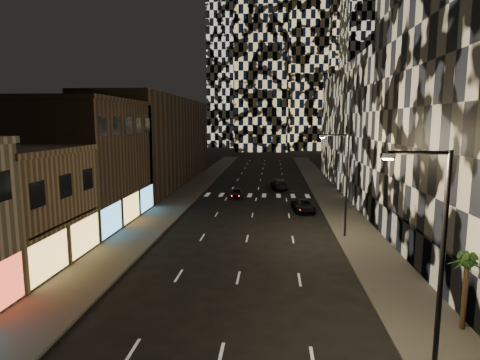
% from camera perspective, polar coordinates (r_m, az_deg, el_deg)
% --- Properties ---
extents(sidewalk_left, '(4.00, 120.00, 0.15)m').
position_cam_1_polar(sidewalk_left, '(57.31, -7.62, -1.95)').
color(sidewalk_left, '#47443F').
rests_on(sidewalk_left, ground).
extents(sidewalk_right, '(4.00, 120.00, 0.15)m').
position_cam_1_polar(sidewalk_right, '(56.54, 12.61, -2.22)').
color(sidewalk_right, '#47443F').
rests_on(sidewalk_right, ground).
extents(curb_left, '(0.20, 120.00, 0.15)m').
position_cam_1_polar(curb_left, '(56.90, -5.55, -1.99)').
color(curb_left, '#4C4C47').
rests_on(curb_left, ground).
extents(curb_right, '(0.20, 120.00, 0.15)m').
position_cam_1_polar(curb_right, '(56.29, 10.49, -2.20)').
color(curb_right, '#4C4C47').
rests_on(curb_right, ground).
extents(retail_brown, '(10.00, 15.00, 12.00)m').
position_cam_1_polar(retail_brown, '(43.30, -21.61, 2.16)').
color(retail_brown, '#473528').
rests_on(retail_brown, ground).
extents(retail_filler_left, '(10.00, 40.00, 14.00)m').
position_cam_1_polar(retail_filler_left, '(67.93, -11.73, 5.42)').
color(retail_filler_left, '#473528').
rests_on(retail_filler_left, ground).
extents(midrise_base, '(0.60, 25.00, 3.00)m').
position_cam_1_polar(midrise_base, '(32.44, 22.93, -7.89)').
color(midrise_base, '#383838').
rests_on(midrise_base, ground).
extents(midrise_filler_right, '(16.00, 40.00, 18.00)m').
position_cam_1_polar(midrise_filler_right, '(64.60, 20.89, 6.69)').
color(midrise_filler_right, '#232326').
rests_on(midrise_filler_right, ground).
extents(tower_center_low, '(18.00, 18.00, 95.00)m').
position_cam_1_polar(tower_center_low, '(149.87, 3.24, 22.67)').
color(tower_center_low, black).
rests_on(tower_center_low, ground).
extents(streetlight_near, '(2.55, 0.25, 9.00)m').
position_cam_1_polar(streetlight_near, '(16.99, 26.12, -9.04)').
color(streetlight_near, black).
rests_on(streetlight_near, sidewalk_right).
extents(streetlight_far, '(2.55, 0.25, 9.00)m').
position_cam_1_polar(streetlight_far, '(35.95, 14.57, 0.31)').
color(streetlight_far, black).
rests_on(streetlight_far, sidewalk_right).
extents(car_dark_midlane, '(1.63, 3.84, 1.30)m').
position_cam_1_polar(car_dark_midlane, '(54.26, -0.47, -1.84)').
color(car_dark_midlane, black).
rests_on(car_dark_midlane, ground).
extents(car_dark_oncoming, '(2.75, 5.36, 1.49)m').
position_cam_1_polar(car_dark_oncoming, '(61.53, 5.59, -0.59)').
color(car_dark_oncoming, black).
rests_on(car_dark_oncoming, ground).
extents(car_dark_rightlane, '(2.78, 5.04, 1.34)m').
position_cam_1_polar(car_dark_rightlane, '(46.39, 9.01, -3.65)').
color(car_dark_rightlane, black).
rests_on(car_dark_rightlane, ground).
extents(palm_tree, '(1.93, 1.97, 3.85)m').
position_cam_1_polar(palm_tree, '(22.39, 29.58, -10.62)').
color(palm_tree, '#47331E').
rests_on(palm_tree, sidewalk_right).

